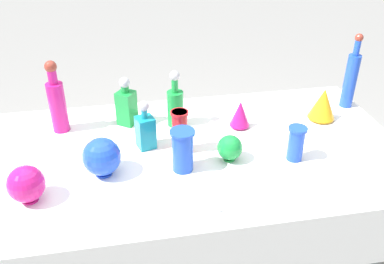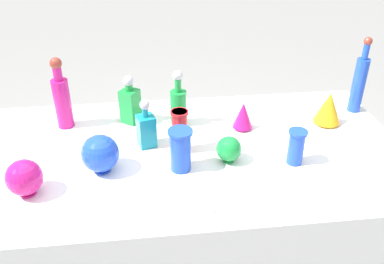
# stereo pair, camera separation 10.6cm
# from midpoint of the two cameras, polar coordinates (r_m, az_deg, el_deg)

# --- Properties ---
(ground_plane) EXTENTS (40.00, 40.00, 0.00)m
(ground_plane) POSITION_cam_midpoint_polar(r_m,az_deg,el_deg) (2.53, -1.26, -16.94)
(ground_plane) COLOR gray
(display_table) EXTENTS (2.02, 1.09, 0.76)m
(display_table) POSITION_cam_midpoint_polar(r_m,az_deg,el_deg) (2.03, -1.32, -4.22)
(display_table) COLOR white
(display_table) RESTS_ON ground
(tall_bottle_0) EXTENTS (0.08, 0.08, 0.30)m
(tall_bottle_0) POSITION_cam_midpoint_polar(r_m,az_deg,el_deg) (2.18, -3.64, 3.65)
(tall_bottle_0) COLOR #198C38
(tall_bottle_0) RESTS_ON display_table
(tall_bottle_1) EXTENTS (0.07, 0.07, 0.42)m
(tall_bottle_1) POSITION_cam_midpoint_polar(r_m,az_deg,el_deg) (2.48, 19.28, 6.88)
(tall_bottle_1) COLOR blue
(tall_bottle_1) RESTS_ON display_table
(tall_bottle_2) EXTENTS (0.08, 0.08, 0.38)m
(tall_bottle_2) POSITION_cam_midpoint_polar(r_m,az_deg,el_deg) (2.23, -18.87, 3.79)
(tall_bottle_2) COLOR #C61972
(tall_bottle_2) RESTS_ON display_table
(square_decanter_0) EXTENTS (0.10, 0.10, 0.24)m
(square_decanter_0) POSITION_cam_midpoint_polar(r_m,az_deg,el_deg) (2.02, -7.73, 0.31)
(square_decanter_0) COLOR teal
(square_decanter_0) RESTS_ON display_table
(square_decanter_1) EXTENTS (0.12, 0.12, 0.26)m
(square_decanter_1) POSITION_cam_midpoint_polar(r_m,az_deg,el_deg) (2.23, -10.11, 3.61)
(square_decanter_1) COLOR #198C38
(square_decanter_1) RESTS_ON display_table
(slender_vase_0) EXTENTS (0.11, 0.11, 0.20)m
(slender_vase_0) POSITION_cam_midpoint_polar(r_m,az_deg,el_deg) (1.85, -2.91, -2.32)
(slender_vase_0) COLOR blue
(slender_vase_0) RESTS_ON display_table
(slender_vase_1) EXTENTS (0.08, 0.08, 0.17)m
(slender_vase_1) POSITION_cam_midpoint_polar(r_m,az_deg,el_deg) (1.96, 12.22, -1.36)
(slender_vase_1) COLOR blue
(slender_vase_1) RESTS_ON display_table
(slender_vase_2) EXTENTS (0.08, 0.08, 0.21)m
(slender_vase_2) POSITION_cam_midpoint_polar(r_m,az_deg,el_deg) (1.96, -3.18, 0.11)
(slender_vase_2) COLOR red
(slender_vase_2) RESTS_ON display_table
(fluted_vase_0) EXTENTS (0.10, 0.10, 0.15)m
(fluted_vase_0) POSITION_cam_midpoint_polar(r_m,az_deg,el_deg) (2.18, 5.05, 2.42)
(fluted_vase_0) COLOR #C61972
(fluted_vase_0) RESTS_ON display_table
(fluted_vase_1) EXTENTS (0.14, 0.14, 0.17)m
(fluted_vase_1) POSITION_cam_midpoint_polar(r_m,az_deg,el_deg) (2.33, 15.82, 3.63)
(fluted_vase_1) COLOR orange
(fluted_vase_1) RESTS_ON display_table
(round_bowl_0) EXTENTS (0.17, 0.17, 0.17)m
(round_bowl_0) POSITION_cam_midpoint_polar(r_m,az_deg,el_deg) (1.87, -13.55, -3.26)
(round_bowl_0) COLOR blue
(round_bowl_0) RESTS_ON display_table
(round_bowl_1) EXTENTS (0.15, 0.15, 0.16)m
(round_bowl_1) POSITION_cam_midpoint_polar(r_m,az_deg,el_deg) (1.83, -22.82, -6.45)
(round_bowl_1) COLOR #C61972
(round_bowl_1) RESTS_ON display_table
(round_bowl_2) EXTENTS (0.12, 0.12, 0.12)m
(round_bowl_2) POSITION_cam_midpoint_polar(r_m,az_deg,el_deg) (1.93, 3.49, -2.13)
(round_bowl_2) COLOR #198C38
(round_bowl_2) RESTS_ON display_table
(price_tag_left) EXTENTS (0.06, 0.02, 0.04)m
(price_tag_left) POSITION_cam_midpoint_polar(r_m,az_deg,el_deg) (1.66, 0.82, -10.23)
(price_tag_left) COLOR white
(price_tag_left) RESTS_ON display_table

